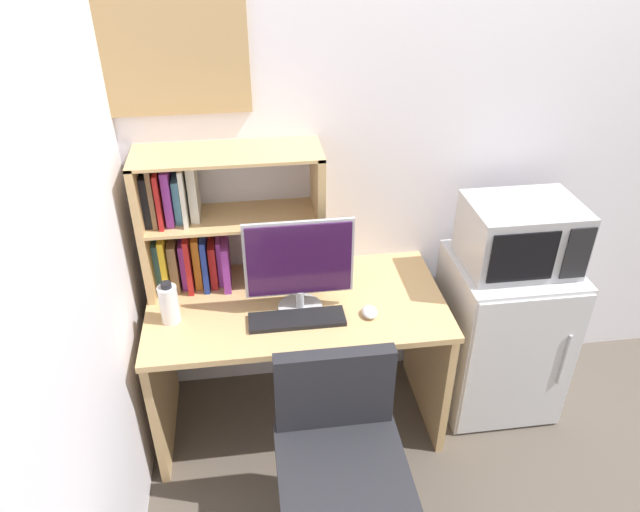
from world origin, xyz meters
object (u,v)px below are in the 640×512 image
Objects in this scene: microwave at (521,235)px; keyboard at (297,319)px; mini_fridge at (500,333)px; wall_corkboard at (149,52)px; computer_mouse at (370,312)px; water_bottle at (169,303)px; desk_chair at (340,478)px; monitor at (299,264)px; hutch_bookshelf at (205,223)px.

keyboard is at bearing -170.51° from microwave.
mini_fridge is 2.03m from wall_corkboard.
mini_fridge is (0.70, 0.17, -0.33)m from computer_mouse.
water_bottle is 0.22× the size of desk_chair.
monitor is 0.37m from computer_mouse.
hutch_bookshelf is 0.81m from computer_mouse.
desk_chair is at bearing -111.42° from computer_mouse.
water_bottle is at bearing 174.67° from computer_mouse.
water_bottle is 0.40× the size of microwave.
keyboard is (0.36, -0.35, -0.30)m from hutch_bookshelf.
computer_mouse is 0.84m from water_bottle.
microwave is (0.00, 0.00, 0.56)m from mini_fridge.
water_bottle is (-0.83, 0.08, 0.07)m from computer_mouse.
microwave is at bearing 9.49° from keyboard.
water_bottle is 0.25× the size of wall_corkboard.
microwave is at bearing 37.52° from desk_chair.
computer_mouse reaches higher than keyboard.
hutch_bookshelf is 0.58m from keyboard.
desk_chair is (0.62, -0.61, -0.43)m from water_bottle.
water_bottle is 1.59m from mini_fridge.
monitor reaches higher than desk_chair.
wall_corkboard is (-0.60, 0.99, 1.35)m from desk_chair.
keyboard is (-0.02, -0.08, -0.22)m from monitor.
computer_mouse is 0.10× the size of desk_chair.
desk_chair reaches higher than mini_fridge.
monitor reaches higher than mini_fridge.
hutch_bookshelf is at bearing -37.86° from wall_corkboard.
hutch_bookshelf reaches higher than monitor.
desk_chair is at bearing -82.74° from monitor.
desk_chair is (0.08, -0.62, -0.57)m from monitor.
microwave is at bearing -10.91° from wall_corkboard.
computer_mouse is at bearing -5.33° from water_bottle.
hutch_bookshelf reaches higher than keyboard.
keyboard is 0.53m from water_bottle.
computer_mouse is 1.36m from wall_corkboard.
water_bottle is at bearing -176.57° from microwave.
keyboard is at bearing -42.52° from wall_corkboard.
mini_fridge is at bearing -90.17° from microwave.
wall_corkboard is at bearing 150.41° from computer_mouse.
wall_corkboard is at bearing 121.33° from desk_chair.
mini_fridge is at bearing 3.32° from water_bottle.
water_bottle is at bearing -120.86° from hutch_bookshelf.
microwave reaches higher than computer_mouse.
water_bottle is 0.97m from desk_chair.
keyboard is 0.65m from desk_chair.
microwave is at bearing -7.45° from hutch_bookshelf.
water_bottle is (-0.52, 0.08, 0.08)m from keyboard.
microwave is (1.53, 0.09, 0.15)m from water_bottle.
monitor reaches higher than computer_mouse.
computer_mouse is 0.76m from microwave.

